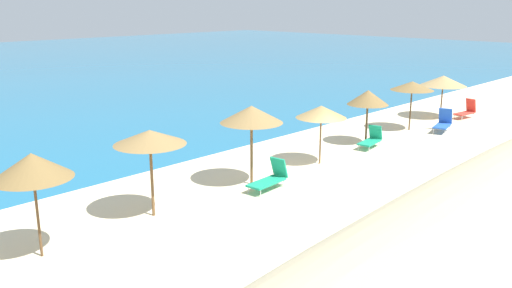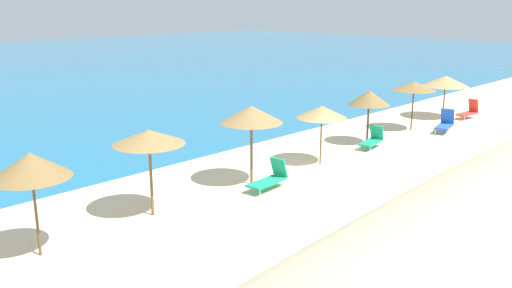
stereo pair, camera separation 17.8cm
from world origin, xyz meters
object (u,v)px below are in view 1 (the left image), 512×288
at_px(beach_umbrella_1, 32,166).
at_px(beach_umbrella_4, 321,112).
at_px(beach_umbrella_7, 443,81).
at_px(lounge_chair_2, 270,178).
at_px(beach_umbrella_2, 150,138).
at_px(lounge_chair_0, 371,139).
at_px(beach_umbrella_5, 368,98).
at_px(beach_umbrella_3, 251,114).
at_px(lounge_chair_3, 466,111).
at_px(beach_umbrella_6, 412,86).
at_px(lounge_chair_1, 443,123).

bearing_deg(beach_umbrella_1, beach_umbrella_4, -0.50).
height_order(beach_umbrella_7, lounge_chair_2, beach_umbrella_7).
relative_size(beach_umbrella_2, beach_umbrella_4, 1.13).
distance_m(beach_umbrella_4, beach_umbrella_7, 12.42).
bearing_deg(beach_umbrella_4, lounge_chair_2, -170.39).
relative_size(beach_umbrella_4, lounge_chair_0, 1.56).
bearing_deg(lounge_chair_2, beach_umbrella_5, -86.81).
bearing_deg(beach_umbrella_4, beach_umbrella_7, 2.85).
distance_m(beach_umbrella_5, lounge_chair_0, 1.98).
xyz_separation_m(beach_umbrella_2, beach_umbrella_4, (8.23, -0.31, -0.34)).
relative_size(beach_umbrella_1, lounge_chair_2, 1.65).
height_order(beach_umbrella_1, lounge_chair_0, beach_umbrella_1).
height_order(beach_umbrella_4, beach_umbrella_7, beach_umbrella_7).
distance_m(beach_umbrella_2, beach_umbrella_7, 20.63).
relative_size(lounge_chair_0, lounge_chair_2, 0.91).
relative_size(beach_umbrella_3, lounge_chair_0, 1.87).
relative_size(beach_umbrella_2, lounge_chair_3, 1.84).
distance_m(beach_umbrella_3, lounge_chair_2, 2.39).
relative_size(beach_umbrella_3, beach_umbrella_4, 1.20).
distance_m(lounge_chair_2, lounge_chair_3, 17.10).
distance_m(beach_umbrella_1, lounge_chair_2, 8.50).
relative_size(beach_umbrella_1, beach_umbrella_3, 0.96).
xyz_separation_m(beach_umbrella_2, beach_umbrella_6, (16.51, 0.08, -0.21)).
bearing_deg(beach_umbrella_4, beach_umbrella_2, 177.86).
bearing_deg(beach_umbrella_1, lounge_chair_2, -5.19).
bearing_deg(beach_umbrella_6, beach_umbrella_2, -179.73).
xyz_separation_m(beach_umbrella_4, lounge_chair_3, (13.32, -0.52, -1.78)).
bearing_deg(beach_umbrella_6, lounge_chair_0, -173.52).
height_order(beach_umbrella_3, lounge_chair_2, beach_umbrella_3).
relative_size(beach_umbrella_1, lounge_chair_0, 1.80).
distance_m(beach_umbrella_6, lounge_chair_3, 5.46).
xyz_separation_m(beach_umbrella_3, beach_umbrella_7, (16.27, 0.40, -0.47)).
bearing_deg(lounge_chair_1, lounge_chair_2, 74.95).
height_order(beach_umbrella_3, beach_umbrella_6, beach_umbrella_3).
xyz_separation_m(beach_umbrella_6, beach_umbrella_7, (4.11, 0.23, -0.18)).
distance_m(beach_umbrella_7, lounge_chair_1, 4.08).
bearing_deg(lounge_chair_0, lounge_chair_3, -100.83).
bearing_deg(beach_umbrella_6, lounge_chair_1, -61.24).
xyz_separation_m(lounge_chair_0, lounge_chair_1, (5.37, -0.97, 0.09)).
xyz_separation_m(beach_umbrella_6, lounge_chair_2, (-12.07, -1.02, -1.93)).
height_order(beach_umbrella_5, beach_umbrella_6, beach_umbrella_5).
bearing_deg(lounge_chair_3, lounge_chair_1, 106.57).
distance_m(beach_umbrella_1, beach_umbrella_6, 20.27).
relative_size(lounge_chair_1, lounge_chair_3, 1.05).
distance_m(beach_umbrella_3, beach_umbrella_6, 12.16).
relative_size(beach_umbrella_2, lounge_chair_1, 1.75).
xyz_separation_m(beach_umbrella_1, beach_umbrella_3, (8.11, 0.11, 0.13)).
distance_m(beach_umbrella_3, lounge_chair_1, 13.21).
bearing_deg(beach_umbrella_5, beach_umbrella_7, 1.26).
distance_m(beach_umbrella_2, beach_umbrella_5, 12.40).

